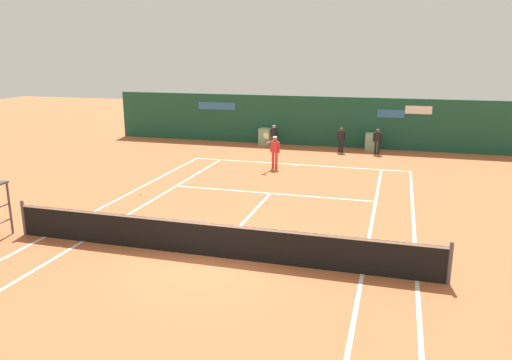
# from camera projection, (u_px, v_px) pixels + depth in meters

# --- Properties ---
(ground_plane) EXTENTS (80.00, 80.00, 0.01)m
(ground_plane) POSITION_uv_depth(u_px,v_px,m) (219.00, 248.00, 13.95)
(ground_plane) COLOR #BC6038
(tennis_net) EXTENTS (12.10, 0.10, 1.07)m
(tennis_net) POSITION_uv_depth(u_px,v_px,m) (211.00, 239.00, 13.29)
(tennis_net) COLOR #4C4C51
(tennis_net) RESTS_ON ground_plane
(sponsor_back_wall) EXTENTS (25.00, 1.02, 2.87)m
(sponsor_back_wall) POSITION_uv_depth(u_px,v_px,m) (316.00, 122.00, 28.85)
(sponsor_back_wall) COLOR #194C38
(sponsor_back_wall) RESTS_ON ground_plane
(player_on_baseline) EXTENTS (0.71, 0.63, 1.76)m
(player_on_baseline) POSITION_uv_depth(u_px,v_px,m) (274.00, 149.00, 23.32)
(player_on_baseline) COLOR red
(player_on_baseline) RESTS_ON ground_plane
(ball_kid_left_post) EXTENTS (0.46, 0.19, 1.38)m
(ball_kid_left_post) POSITION_uv_depth(u_px,v_px,m) (377.00, 140.00, 26.56)
(ball_kid_left_post) COLOR black
(ball_kid_left_post) RESTS_ON ground_plane
(ball_kid_right_post) EXTENTS (0.45, 0.23, 1.36)m
(ball_kid_right_post) POSITION_uv_depth(u_px,v_px,m) (274.00, 135.00, 28.09)
(ball_kid_right_post) COLOR black
(ball_kid_right_post) RESTS_ON ground_plane
(ball_kid_centre_post) EXTENTS (0.45, 0.23, 1.37)m
(ball_kid_centre_post) POSITION_uv_depth(u_px,v_px,m) (341.00, 138.00, 27.08)
(ball_kid_centre_post) COLOR black
(ball_kid_centre_post) RESTS_ON ground_plane
(tennis_ball_mid_court) EXTENTS (0.07, 0.07, 0.07)m
(tennis_ball_mid_court) POSITION_uv_depth(u_px,v_px,m) (141.00, 194.00, 19.13)
(tennis_ball_mid_court) COLOR #CCE033
(tennis_ball_mid_court) RESTS_ON ground_plane
(tennis_ball_near_service_line) EXTENTS (0.07, 0.07, 0.07)m
(tennis_ball_near_service_line) POSITION_uv_depth(u_px,v_px,m) (217.00, 165.00, 24.09)
(tennis_ball_near_service_line) COLOR #CCE033
(tennis_ball_near_service_line) RESTS_ON ground_plane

